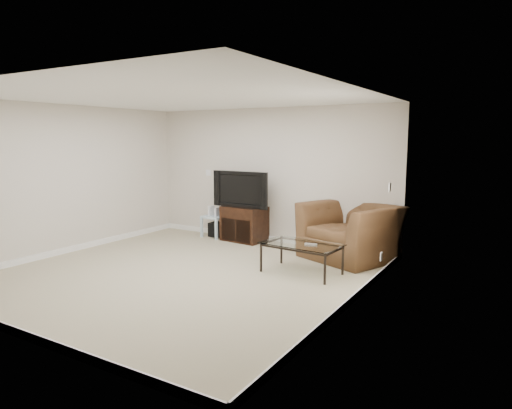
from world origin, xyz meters
The scene contains 18 objects.
floor centered at (0.00, 0.00, 0.00)m, with size 5.00×5.00×0.00m, color tan.
ceiling centered at (0.00, 0.00, 2.50)m, with size 5.00×5.00×0.00m, color white.
wall_back centered at (0.00, 2.50, 1.25)m, with size 5.00×0.02×2.50m, color silver.
wall_left centered at (-2.50, 0.00, 1.25)m, with size 0.02×5.00×2.50m, color silver.
wall_right centered at (2.50, 0.00, 1.25)m, with size 0.02×5.00×2.50m, color silver.
plate_back centered at (-1.40, 2.49, 1.25)m, with size 0.12×0.02×0.12m, color white.
plate_right_switch centered at (2.49, 1.60, 1.25)m, with size 0.02×0.09×0.13m, color white.
plate_right_outlet centered at (2.49, 1.30, 0.30)m, with size 0.02×0.08×0.12m, color white.
tv_stand centered at (-0.40, 2.28, 0.33)m, with size 0.79×0.55×0.66m, color black, non-canonical shape.
dvd_player centered at (-0.41, 2.24, 0.55)m, with size 0.42×0.29×0.06m, color black.
television centered at (-0.41, 2.25, 1.00)m, with size 1.09×0.22×0.68m, color black.
side_table centered at (-1.08, 2.28, 0.21)m, with size 0.44×0.44×0.42m, color silver, non-canonical shape.
subwoofer centered at (-1.05, 2.29, 0.15)m, with size 0.28×0.28×0.28m, color black.
game_console centered at (-1.19, 2.28, 0.52)m, with size 0.04×0.14×0.19m, color white.
game_case centered at (-1.03, 2.26, 0.51)m, with size 0.04×0.12×0.17m, color silver.
recliner centered at (1.76, 2.05, 0.60)m, with size 1.37×0.89×1.20m, color #4D3523.
coffee_table centered at (1.44, 0.91, 0.22)m, with size 1.12×0.63×0.44m, color black, non-canonical shape.
remote centered at (1.59, 0.90, 0.45)m, with size 0.17×0.05×0.02m, color #B2B2B7.
Camera 1 is at (4.18, -4.92, 1.94)m, focal length 32.00 mm.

